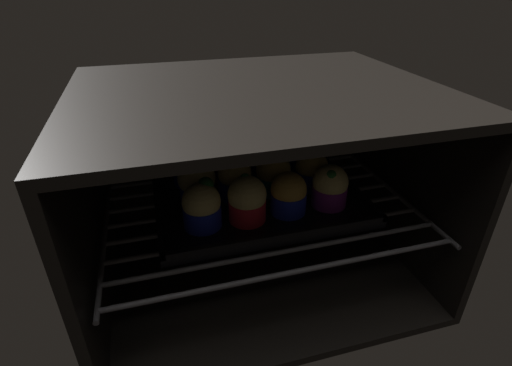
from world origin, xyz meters
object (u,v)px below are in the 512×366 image
object	(u,v)px
muffin_row1_col1	(235,179)
muffin_row2_col2	(264,158)
muffin_row2_col3	(298,152)
muffin_row0_col0	(202,206)
muffin_row0_col1	(247,200)
baking_tray	(256,196)
muffin_row0_col2	(288,194)
muffin_row0_col3	(330,187)
muffin_row1_col2	(273,174)
muffin_row1_col0	(197,183)
muffin_row2_col1	(229,160)
muffin_row1_col3	(311,171)
muffin_row2_col0	(189,166)

from	to	relation	value
muffin_row1_col1	muffin_row2_col2	distance (cm)	10.32
muffin_row2_col3	muffin_row0_col0	bearing A→B (deg)	-146.22
muffin_row0_col0	muffin_row0_col1	distance (cm)	7.41
baking_tray	muffin_row0_col2	distance (cm)	9.05
muffin_row0_col1	muffin_row0_col3	distance (cm)	15.11
muffin_row2_col3	muffin_row1_col1	bearing A→B (deg)	-154.11
baking_tray	muffin_row0_col0	bearing A→B (deg)	-146.13
muffin_row0_col2	muffin_row1_col2	size ratio (longest dim) A/B	0.91
muffin_row1_col0	muffin_row2_col3	bearing A→B (deg)	19.24
muffin_row0_col3	muffin_row2_col1	distance (cm)	20.87
muffin_row2_col1	muffin_row2_col2	world-z (taller)	muffin_row2_col1
muffin_row0_col3	muffin_row0_col2	bearing A→B (deg)	-178.81
muffin_row1_col1	muffin_row1_col2	distance (cm)	7.34
muffin_row1_col3	muffin_row2_col0	distance (cm)	23.55
muffin_row2_col1	baking_tray	bearing A→B (deg)	-64.90
muffin_row0_col0	muffin_row2_col3	bearing A→B (deg)	33.78
muffin_row1_col1	muffin_row1_col3	world-z (taller)	muffin_row1_col1
muffin_row0_col1	muffin_row1_col0	bearing A→B (deg)	133.61
muffin_row0_col3	muffin_row1_col0	size ratio (longest dim) A/B	0.92
muffin_row0_col1	muffin_row2_col2	size ratio (longest dim) A/B	1.05
muffin_row0_col1	muffin_row2_col3	distance (cm)	21.31
muffin_row0_col1	muffin_row2_col3	world-z (taller)	muffin_row2_col3
baking_tray	muffin_row0_col3	xyz separation A→B (cm)	(11.40, -7.14, 4.12)
muffin_row1_col0	muffin_row1_col1	distance (cm)	6.89
muffin_row1_col3	muffin_row2_col2	size ratio (longest dim) A/B	1.00
muffin_row1_col1	muffin_row1_col3	bearing A→B (deg)	-1.67
muffin_row0_col2	muffin_row0_col3	distance (cm)	7.74
muffin_row0_col1	muffin_row1_col3	bearing A→B (deg)	26.97
muffin_row0_col3	muffin_row2_col2	world-z (taller)	muffin_row2_col2
muffin_row0_col2	muffin_row2_col3	size ratio (longest dim) A/B	0.90
muffin_row0_col0	muffin_row1_col2	size ratio (longest dim) A/B	1.02
muffin_row0_col2	muffin_row0_col3	xyz separation A→B (cm)	(7.73, 0.16, 0.21)
baking_tray	muffin_row0_col1	xyz separation A→B (cm)	(-3.70, -7.71, 4.30)
muffin_row1_col0	muffin_row2_col2	xyz separation A→B (cm)	(14.51, 7.27, -0.35)
muffin_row2_col0	muffin_row1_col3	bearing A→B (deg)	-19.41
muffin_row0_col3	muffin_row2_col2	size ratio (longest dim) A/B	0.98
muffin_row0_col0	muffin_row0_col2	world-z (taller)	muffin_row0_col0
muffin_row0_col2	muffin_row2_col2	xyz separation A→B (cm)	(0.01, 14.34, 0.21)
muffin_row1_col2	muffin_row2_col1	bearing A→B (deg)	132.83
muffin_row1_col0	muffin_row0_col1	bearing A→B (deg)	-46.39
muffin_row0_col2	muffin_row1_col1	size ratio (longest dim) A/B	0.94
muffin_row1_col0	muffin_row2_col3	size ratio (longest dim) A/B	1.00
muffin_row1_col2	muffin_row1_col3	distance (cm)	7.47
muffin_row0_col1	muffin_row2_col3	bearing A→B (deg)	45.51
muffin_row0_col3	muffin_row1_col2	size ratio (longest dim) A/B	0.94
muffin_row1_col2	muffin_row2_col3	world-z (taller)	muffin_row2_col3
muffin_row1_col1	muffin_row2_col3	size ratio (longest dim) A/B	0.96
muffin_row0_col0	muffin_row2_col3	distance (cm)	26.87
muffin_row1_col1	muffin_row2_col0	xyz separation A→B (cm)	(-7.41, 7.39, 0.03)
muffin_row0_col1	muffin_row2_col2	world-z (taller)	muffin_row0_col1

